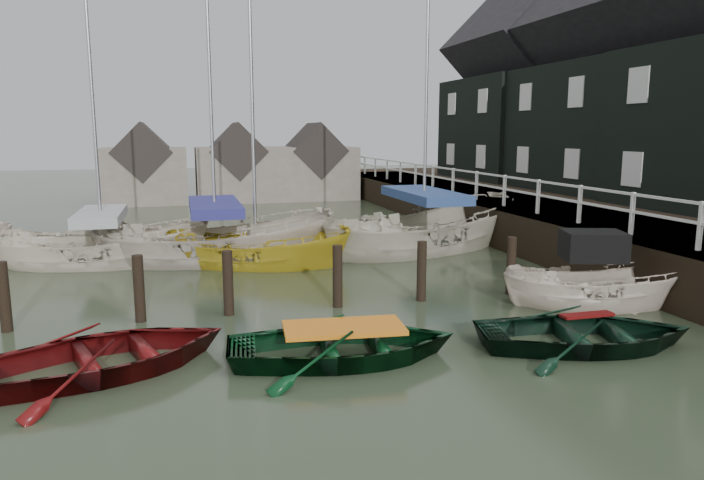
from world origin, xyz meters
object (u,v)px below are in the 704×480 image
object	(u,v)px
rowboat_green	(344,359)
motorboat	(595,302)
sailboat_a	(104,262)
sailboat_d	(423,247)
sailboat_b	(217,259)
rowboat_red	(105,372)
sailboat_c	(256,264)
rowboat_dkgreen	(585,347)

from	to	relation	value
rowboat_green	motorboat	world-z (taller)	motorboat
sailboat_a	sailboat_d	xyz separation A→B (m)	(10.07, -0.23, -0.01)
rowboat_green	sailboat_d	xyz separation A→B (m)	(5.16, 9.31, 0.06)
motorboat	sailboat_b	bearing A→B (deg)	64.83
sailboat_a	rowboat_red	bearing A→B (deg)	-166.27
sailboat_c	sailboat_d	bearing A→B (deg)	-55.59
rowboat_dkgreen	sailboat_a	world-z (taller)	sailboat_a
rowboat_red	sailboat_d	xyz separation A→B (m)	(9.08, 8.84, 0.06)
rowboat_red	rowboat_dkgreen	world-z (taller)	rowboat_red
rowboat_dkgreen	sailboat_d	bearing A→B (deg)	8.73
rowboat_green	sailboat_c	bearing A→B (deg)	9.19
rowboat_red	sailboat_c	bearing A→B (deg)	-42.42
sailboat_b	sailboat_c	world-z (taller)	sailboat_b
sailboat_b	sailboat_d	xyz separation A→B (m)	(6.80, 0.16, -0.00)
motorboat	sailboat_c	bearing A→B (deg)	64.43
rowboat_dkgreen	sailboat_d	world-z (taller)	sailboat_d
motorboat	sailboat_a	bearing A→B (deg)	73.00
sailboat_d	motorboat	bearing A→B (deg)	168.95
rowboat_green	sailboat_c	world-z (taller)	sailboat_c
sailboat_c	rowboat_green	bearing A→B (deg)	-152.69
rowboat_red	motorboat	bearing A→B (deg)	-101.65
rowboat_dkgreen	sailboat_d	size ratio (longest dim) A/B	0.33
sailboat_a	rowboat_dkgreen	bearing A→B (deg)	-129.77
sailboat_c	rowboat_dkgreen	bearing A→B (deg)	-127.03
rowboat_red	sailboat_c	size ratio (longest dim) A/B	0.38
motorboat	sailboat_c	size ratio (longest dim) A/B	0.41
rowboat_red	motorboat	size ratio (longest dim) A/B	0.93
sailboat_b	sailboat_c	distance (m)	1.44
rowboat_red	rowboat_green	size ratio (longest dim) A/B	1.04
rowboat_dkgreen	sailboat_a	size ratio (longest dim) A/B	0.33
rowboat_green	motorboat	size ratio (longest dim) A/B	0.89
motorboat	sailboat_a	size ratio (longest dim) A/B	0.38
sailboat_b	sailboat_d	world-z (taller)	sailboat_b
motorboat	sailboat_a	distance (m)	13.64
sailboat_b	sailboat_c	size ratio (longest dim) A/B	1.10
sailboat_b	sailboat_a	bearing A→B (deg)	89.21
rowboat_dkgreen	rowboat_green	bearing A→B (deg)	95.93
rowboat_dkgreen	motorboat	world-z (taller)	motorboat
sailboat_d	sailboat_c	bearing A→B (deg)	81.31
rowboat_dkgreen	sailboat_c	size ratio (longest dim) A/B	0.36
rowboat_red	sailboat_d	size ratio (longest dim) A/B	0.35
rowboat_red	sailboat_d	bearing A→B (deg)	-64.61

